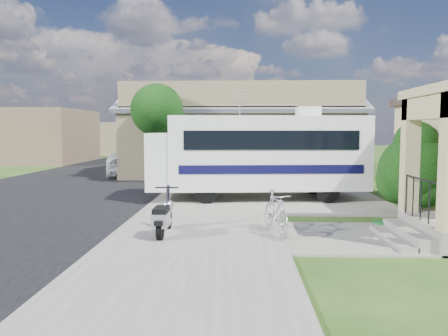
{
  "coord_description": "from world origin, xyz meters",
  "views": [
    {
      "loc": [
        0.01,
        -10.88,
        2.47
      ],
      "look_at": [
        -0.5,
        2.5,
        1.3
      ],
      "focal_mm": 35.0,
      "sensor_mm": 36.0,
      "label": 1
    }
  ],
  "objects_px": {
    "motorhome": "(259,153)",
    "garden_hose": "(381,226)",
    "van": "(152,152)",
    "shrub": "(416,167)",
    "bicycle": "(276,215)",
    "pickup_truck": "(136,160)",
    "scooter": "(163,217)"
  },
  "relations": [
    {
      "from": "motorhome",
      "to": "van",
      "type": "relative_size",
      "value": 1.22
    },
    {
      "from": "shrub",
      "to": "garden_hose",
      "type": "distance_m",
      "value": 2.8
    },
    {
      "from": "garden_hose",
      "to": "shrub",
      "type": "bearing_deg",
      "value": 50.56
    },
    {
      "from": "motorhome",
      "to": "van",
      "type": "xyz_separation_m",
      "value": [
        -7.02,
        15.73,
        -0.74
      ]
    },
    {
      "from": "motorhome",
      "to": "van",
      "type": "bearing_deg",
      "value": 109.58
    },
    {
      "from": "pickup_truck",
      "to": "garden_hose",
      "type": "relative_size",
      "value": 14.84
    },
    {
      "from": "shrub",
      "to": "bicycle",
      "type": "height_order",
      "value": "shrub"
    },
    {
      "from": "van",
      "to": "bicycle",
      "type": "bearing_deg",
      "value": -67.39
    },
    {
      "from": "scooter",
      "to": "garden_hose",
      "type": "height_order",
      "value": "scooter"
    },
    {
      "from": "van",
      "to": "pickup_truck",
      "type": "bearing_deg",
      "value": -81.64
    },
    {
      "from": "motorhome",
      "to": "van",
      "type": "height_order",
      "value": "motorhome"
    },
    {
      "from": "motorhome",
      "to": "scooter",
      "type": "relative_size",
      "value": 4.75
    },
    {
      "from": "motorhome",
      "to": "pickup_truck",
      "type": "height_order",
      "value": "motorhome"
    },
    {
      "from": "motorhome",
      "to": "garden_hose",
      "type": "distance_m",
      "value": 5.65
    },
    {
      "from": "bicycle",
      "to": "pickup_truck",
      "type": "relative_size",
      "value": 0.28
    },
    {
      "from": "scooter",
      "to": "van",
      "type": "distance_m",
      "value": 21.82
    },
    {
      "from": "scooter",
      "to": "garden_hose",
      "type": "bearing_deg",
      "value": 9.93
    },
    {
      "from": "pickup_truck",
      "to": "garden_hose",
      "type": "bearing_deg",
      "value": 114.23
    },
    {
      "from": "motorhome",
      "to": "bicycle",
      "type": "relative_size",
      "value": 4.62
    },
    {
      "from": "pickup_truck",
      "to": "van",
      "type": "height_order",
      "value": "van"
    },
    {
      "from": "shrub",
      "to": "garden_hose",
      "type": "height_order",
      "value": "shrub"
    },
    {
      "from": "pickup_truck",
      "to": "garden_hose",
      "type": "distance_m",
      "value": 16.02
    },
    {
      "from": "shrub",
      "to": "bicycle",
      "type": "bearing_deg",
      "value": -147.95
    },
    {
      "from": "bicycle",
      "to": "motorhome",
      "type": "bearing_deg",
      "value": 77.7
    },
    {
      "from": "motorhome",
      "to": "garden_hose",
      "type": "bearing_deg",
      "value": -63.0
    },
    {
      "from": "garden_hose",
      "to": "scooter",
      "type": "bearing_deg",
      "value": -169.53
    },
    {
      "from": "pickup_truck",
      "to": "garden_hose",
      "type": "height_order",
      "value": "pickup_truck"
    },
    {
      "from": "motorhome",
      "to": "bicycle",
      "type": "bearing_deg",
      "value": -92.59
    },
    {
      "from": "bicycle",
      "to": "van",
      "type": "height_order",
      "value": "van"
    },
    {
      "from": "motorhome",
      "to": "pickup_truck",
      "type": "relative_size",
      "value": 1.32
    },
    {
      "from": "shrub",
      "to": "scooter",
      "type": "bearing_deg",
      "value": -157.08
    },
    {
      "from": "bicycle",
      "to": "van",
      "type": "xyz_separation_m",
      "value": [
        -7.2,
        21.09,
        0.42
      ]
    }
  ]
}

